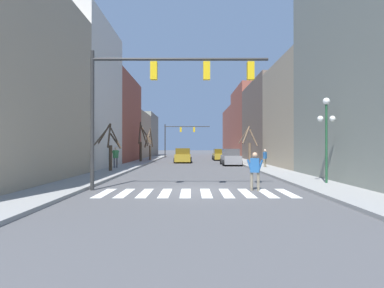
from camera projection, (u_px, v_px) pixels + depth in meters
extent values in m
plane|color=#4C4C4F|center=(195.00, 191.00, 13.93)|extent=(240.00, 240.00, 0.00)
cube|color=gray|center=(58.00, 189.00, 13.92)|extent=(2.51, 90.00, 0.15)
cube|color=gray|center=(331.00, 189.00, 13.95)|extent=(2.51, 90.00, 0.15)
cube|color=beige|center=(76.00, 96.00, 27.04)|extent=(6.00, 9.76, 13.19)
cube|color=#934C3D|center=(109.00, 120.00, 37.91)|extent=(6.00, 12.01, 10.72)
cube|color=tan|center=(128.00, 136.00, 49.20)|extent=(6.00, 10.58, 7.44)
cube|color=gray|center=(139.00, 135.00, 60.29)|extent=(6.00, 11.60, 8.40)
cube|color=tan|center=(306.00, 115.00, 28.02)|extent=(6.00, 10.13, 9.89)
cube|color=#66564C|center=(272.00, 122.00, 39.86)|extent=(6.00, 13.54, 10.50)
cube|color=#934C3D|center=(252.00, 123.00, 53.47)|extent=(6.00, 13.69, 12.29)
cube|color=#934C3D|center=(239.00, 132.00, 68.22)|extent=(6.00, 15.82, 10.42)
cube|color=white|center=(104.00, 193.00, 13.23)|extent=(0.45, 2.60, 0.01)
cube|color=white|center=(124.00, 193.00, 13.23)|extent=(0.45, 2.60, 0.01)
cube|color=white|center=(144.00, 193.00, 13.23)|extent=(0.45, 2.60, 0.01)
cube|color=white|center=(165.00, 193.00, 13.24)|extent=(0.45, 2.60, 0.01)
cube|color=white|center=(185.00, 193.00, 13.24)|extent=(0.45, 2.60, 0.01)
cube|color=white|center=(205.00, 193.00, 13.24)|extent=(0.45, 2.60, 0.01)
cube|color=white|center=(225.00, 193.00, 13.24)|extent=(0.45, 2.60, 0.01)
cube|color=white|center=(246.00, 193.00, 13.25)|extent=(0.45, 2.60, 0.01)
cube|color=white|center=(266.00, 193.00, 13.25)|extent=(0.45, 2.60, 0.01)
cube|color=white|center=(286.00, 193.00, 13.25)|extent=(0.45, 2.60, 0.01)
cylinder|color=#2D2D2D|center=(91.00, 120.00, 14.10)|extent=(0.18, 0.18, 6.59)
cylinder|color=#2D2D2D|center=(179.00, 59.00, 14.13)|extent=(8.31, 0.14, 0.14)
cube|color=yellow|center=(153.00, 71.00, 14.12)|extent=(0.32, 0.28, 0.84)
cube|color=yellow|center=(206.00, 71.00, 14.13)|extent=(0.32, 0.28, 0.84)
cube|color=yellow|center=(250.00, 71.00, 14.13)|extent=(0.32, 0.28, 0.84)
cylinder|color=#2D2D2D|center=(164.00, 141.00, 52.16)|extent=(0.18, 0.18, 5.84)
cylinder|color=#2D2D2D|center=(187.00, 127.00, 52.18)|extent=(7.81, 0.14, 0.14)
cube|color=yellow|center=(180.00, 130.00, 52.17)|extent=(0.32, 0.28, 0.84)
cube|color=yellow|center=(193.00, 130.00, 52.18)|extent=(0.32, 0.28, 0.84)
cylinder|color=#1E4C2D|center=(325.00, 144.00, 15.71)|extent=(0.12, 0.12, 4.11)
sphere|color=white|center=(325.00, 101.00, 15.72)|extent=(0.36, 0.36, 0.36)
sphere|color=white|center=(319.00, 119.00, 15.71)|extent=(0.31, 0.31, 0.31)
sphere|color=white|center=(331.00, 119.00, 15.72)|extent=(0.31, 0.31, 0.31)
cube|color=gray|center=(230.00, 159.00, 32.14)|extent=(1.78, 4.27, 0.87)
cube|color=#464648|center=(230.00, 152.00, 32.15)|extent=(1.63, 2.22, 0.71)
cylinder|color=black|center=(220.00, 162.00, 33.46)|extent=(0.22, 0.64, 0.64)
cylinder|color=black|center=(236.00, 162.00, 33.47)|extent=(0.22, 0.64, 0.64)
cylinder|color=black|center=(223.00, 163.00, 30.81)|extent=(0.22, 0.64, 0.64)
cylinder|color=black|center=(240.00, 163.00, 30.82)|extent=(0.22, 0.64, 0.64)
cube|color=#A38423|center=(182.00, 158.00, 36.98)|extent=(1.89, 4.18, 0.88)
cube|color=#594813|center=(182.00, 151.00, 36.98)|extent=(1.74, 2.17, 0.72)
cylinder|color=black|center=(190.00, 161.00, 35.68)|extent=(0.22, 0.64, 0.64)
cylinder|color=black|center=(174.00, 161.00, 35.68)|extent=(0.22, 0.64, 0.64)
cylinder|color=black|center=(190.00, 160.00, 38.28)|extent=(0.22, 0.64, 0.64)
cylinder|color=black|center=(175.00, 160.00, 38.27)|extent=(0.22, 0.64, 0.64)
cube|color=#A38423|center=(219.00, 156.00, 43.22)|extent=(1.93, 4.45, 0.80)
cube|color=#594813|center=(219.00, 151.00, 43.22)|extent=(1.78, 2.31, 0.65)
cylinder|color=black|center=(212.00, 158.00, 44.59)|extent=(0.22, 0.64, 0.64)
cylinder|color=black|center=(225.00, 158.00, 44.60)|extent=(0.22, 0.64, 0.64)
cylinder|color=black|center=(213.00, 158.00, 41.83)|extent=(0.22, 0.64, 0.64)
cylinder|color=black|center=(227.00, 158.00, 41.84)|extent=(0.22, 0.64, 0.64)
cylinder|color=#7A705B|center=(265.00, 163.00, 27.20)|extent=(0.11, 0.11, 0.77)
cylinder|color=#7A705B|center=(263.00, 163.00, 26.99)|extent=(0.11, 0.11, 0.77)
cube|color=#235693|center=(264.00, 155.00, 27.10)|extent=(0.40, 0.42, 0.60)
sphere|color=beige|center=(264.00, 150.00, 27.10)|extent=(0.22, 0.22, 0.22)
cylinder|color=#235693|center=(265.00, 156.00, 27.26)|extent=(0.23, 0.26, 0.59)
cylinder|color=#235693|center=(263.00, 156.00, 26.93)|extent=(0.23, 0.26, 0.59)
cylinder|color=#4C4C51|center=(116.00, 163.00, 26.48)|extent=(0.13, 0.13, 0.87)
cylinder|color=#4C4C51|center=(113.00, 163.00, 26.22)|extent=(0.13, 0.13, 0.87)
cube|color=#337542|center=(115.00, 154.00, 26.36)|extent=(0.44, 0.49, 0.68)
sphere|color=beige|center=(115.00, 148.00, 26.36)|extent=(0.24, 0.24, 0.24)
cylinder|color=#337542|center=(117.00, 154.00, 26.56)|extent=(0.25, 0.30, 0.66)
cylinder|color=#337542|center=(113.00, 155.00, 26.15)|extent=(0.25, 0.30, 0.66)
cylinder|color=#7A705B|center=(251.00, 181.00, 14.06)|extent=(0.13, 0.13, 0.85)
cylinder|color=#7A705B|center=(257.00, 182.00, 13.95)|extent=(0.13, 0.13, 0.85)
cube|color=#235693|center=(254.00, 165.00, 14.01)|extent=(0.47, 0.36, 0.67)
sphere|color=tan|center=(254.00, 155.00, 14.01)|extent=(0.24, 0.24, 0.24)
cylinder|color=#235693|center=(249.00, 166.00, 14.09)|extent=(0.30, 0.19, 0.65)
cylinder|color=#235693|center=(259.00, 166.00, 13.93)|extent=(0.30, 0.19, 0.65)
cylinder|color=brown|center=(249.00, 153.00, 32.60)|extent=(0.30, 0.30, 2.22)
cylinder|color=brown|center=(253.00, 138.00, 32.43)|extent=(0.90, 0.53, 1.85)
cylinder|color=brown|center=(245.00, 135.00, 32.05)|extent=(1.07, 1.30, 1.98)
cylinder|color=brown|center=(243.00, 135.00, 32.85)|extent=(1.22, 0.61, 2.01)
cylinder|color=#473828|center=(140.00, 151.00, 37.46)|extent=(0.31, 0.31, 2.43)
cylinder|color=#473828|center=(139.00, 133.00, 36.97)|extent=(0.19, 1.15, 2.78)
cylinder|color=#473828|center=(143.00, 134.00, 38.10)|extent=(0.64, 1.39, 2.36)
cylinder|color=#473828|center=(145.00, 135.00, 36.91)|extent=(1.57, 1.30, 2.54)
cylinder|color=#473828|center=(145.00, 134.00, 37.07)|extent=(1.58, 1.00, 2.11)
cylinder|color=brown|center=(149.00, 153.00, 40.75)|extent=(0.28, 0.28, 1.96)
cylinder|color=brown|center=(148.00, 141.00, 40.32)|extent=(0.40, 1.01, 1.45)
cylinder|color=brown|center=(151.00, 138.00, 41.26)|extent=(0.32, 1.12, 2.62)
cylinder|color=brown|center=(147.00, 139.00, 40.12)|extent=(0.63, 1.41, 2.35)
cylinder|color=brown|center=(147.00, 138.00, 40.41)|extent=(0.75, 0.83, 2.33)
cylinder|color=#473828|center=(110.00, 158.00, 23.31)|extent=(0.26, 0.26, 1.98)
cylinder|color=#473828|center=(115.00, 138.00, 23.16)|extent=(0.98, 0.45, 1.66)
cylinder|color=#473828|center=(108.00, 135.00, 22.93)|extent=(0.14, 0.90, 1.90)
cylinder|color=#473828|center=(101.00, 135.00, 22.91)|extent=(1.15, 0.95, 1.75)
cylinder|color=#473828|center=(102.00, 135.00, 23.63)|extent=(1.40, 0.77, 1.90)
cylinder|color=#473828|center=(115.00, 141.00, 23.33)|extent=(0.87, 0.14, 1.23)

